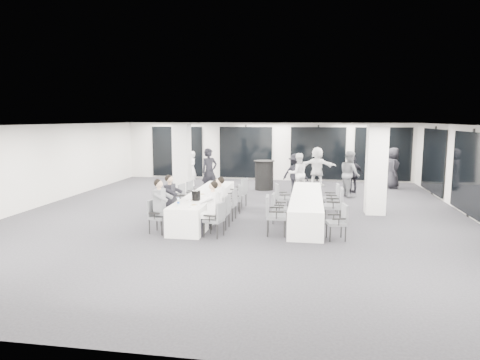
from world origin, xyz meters
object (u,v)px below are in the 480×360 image
at_px(chair_main_right_fourth, 236,197).
at_px(standing_guest_g, 192,166).
at_px(chair_main_left_second, 167,208).
at_px(cocktail_table, 264,175).
at_px(chair_side_left_near, 273,213).
at_px(chair_main_left_far, 193,192).
at_px(banquet_table_side, 306,207).
at_px(chair_main_left_fourth, 185,196).
at_px(banquet_table_main, 205,205).
at_px(chair_side_right_mid, 336,203).
at_px(standing_guest_b, 298,171).
at_px(chair_main_left_near, 156,214).
at_px(chair_side_left_mid, 277,206).
at_px(standing_guest_e, 393,165).
at_px(chair_side_right_near, 339,220).
at_px(ice_bucket_far, 217,183).
at_px(standing_guest_h, 350,171).
at_px(ice_bucket_near, 196,195).
at_px(chair_side_right_far, 333,196).
at_px(standing_guest_f, 317,164).
at_px(standing_guest_c, 295,171).
at_px(chair_main_right_mid, 230,202).
at_px(chair_side_left_far, 281,196).
at_px(chair_main_left_mid, 176,200).
at_px(standing_guest_d, 353,172).
at_px(standing_guest_a, 209,169).
at_px(chair_main_right_far, 241,191).
at_px(chair_main_right_second, 223,210).

relative_size(chair_main_right_fourth, standing_guest_g, 0.51).
bearing_deg(chair_main_left_second, cocktail_table, 173.79).
bearing_deg(chair_side_left_near, chair_main_left_far, -140.99).
bearing_deg(banquet_table_side, chair_main_left_fourth, 173.06).
height_order(banquet_table_main, chair_side_right_mid, chair_side_right_mid).
height_order(chair_main_left_far, standing_guest_b, standing_guest_b).
xyz_separation_m(chair_main_left_near, chair_side_left_near, (3.05, 0.28, 0.08)).
bearing_deg(banquet_table_side, chair_side_left_near, -113.82).
bearing_deg(chair_side_left_mid, standing_guest_e, 149.62).
bearing_deg(standing_guest_e, chair_side_right_near, 168.07).
bearing_deg(ice_bucket_far, standing_guest_h, 32.93).
height_order(standing_guest_b, ice_bucket_near, standing_guest_b).
relative_size(chair_side_right_far, standing_guest_f, 0.47).
xyz_separation_m(chair_side_right_mid, chair_side_right_far, (-0.01, 1.42, -0.06)).
bearing_deg(standing_guest_c, chair_side_left_mid, 98.98).
relative_size(chair_main_right_mid, chair_side_left_far, 1.01).
bearing_deg(standing_guest_g, standing_guest_h, 39.31).
relative_size(chair_main_right_fourth, ice_bucket_near, 3.26).
distance_m(chair_main_right_fourth, chair_side_left_mid, 1.79).
bearing_deg(chair_main_right_mid, standing_guest_g, 28.96).
height_order(chair_main_left_mid, standing_guest_d, standing_guest_d).
bearing_deg(standing_guest_a, chair_main_right_fourth, -104.56).
height_order(chair_side_right_near, chair_side_right_far, chair_side_right_far).
height_order(banquet_table_main, chair_main_right_far, chair_main_right_far).
distance_m(chair_main_right_far, standing_guest_b, 3.54).
bearing_deg(cocktail_table, standing_guest_g, 171.04).
bearing_deg(chair_side_right_near, chair_main_right_second, 67.06).
bearing_deg(ice_bucket_far, chair_side_left_mid, -37.86).
xyz_separation_m(banquet_table_side, standing_guest_g, (-5.14, 5.70, 0.50)).
relative_size(chair_main_right_fourth, chair_side_left_mid, 1.05).
distance_m(chair_side_right_mid, standing_guest_a, 6.09).
bearing_deg(cocktail_table, standing_guest_a, -139.80).
bearing_deg(standing_guest_d, chair_side_left_near, 39.44).
height_order(chair_side_right_far, standing_guest_h, standing_guest_h).
bearing_deg(chair_main_right_far, chair_main_right_fourth, -169.09).
bearing_deg(standing_guest_a, ice_bucket_near, -123.23).
bearing_deg(banquet_table_side, chair_side_left_far, 131.05).
xyz_separation_m(banquet_table_main, chair_main_right_mid, (0.83, -0.25, 0.15)).
height_order(chair_main_left_fourth, standing_guest_e, standing_guest_e).
bearing_deg(chair_main_right_far, standing_guest_e, -37.87).
height_order(chair_main_left_fourth, ice_bucket_far, ice_bucket_far).
bearing_deg(chair_main_right_far, chair_side_right_mid, -108.92).
bearing_deg(banquet_table_main, chair_side_right_near, -26.07).
distance_m(chair_main_right_mid, standing_guest_g, 6.80).
bearing_deg(standing_guest_a, chair_side_right_mid, -82.39).
height_order(chair_main_left_near, chair_main_left_second, chair_main_left_near).
xyz_separation_m(banquet_table_side, chair_main_right_mid, (-2.24, -0.43, 0.15)).
relative_size(chair_side_left_mid, chair_side_left_far, 0.94).
relative_size(banquet_table_main, chair_main_right_mid, 5.41).
distance_m(chair_side_left_mid, standing_guest_h, 5.26).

